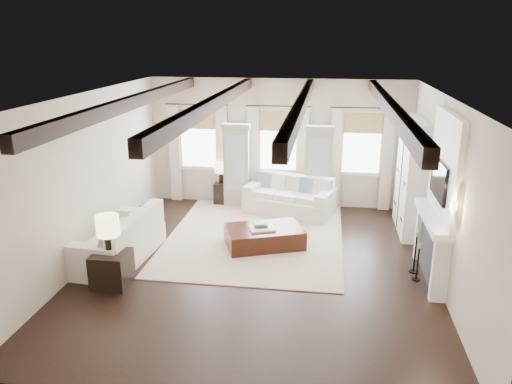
# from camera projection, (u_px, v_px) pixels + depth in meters

# --- Properties ---
(ground) EXTENTS (7.50, 7.50, 0.00)m
(ground) POSITION_uv_depth(u_px,v_px,m) (257.00, 267.00, 9.47)
(ground) COLOR black
(ground) RESTS_ON ground
(room_shell) EXTENTS (6.54, 7.54, 3.22)m
(room_shell) POSITION_uv_depth(u_px,v_px,m) (302.00, 160.00, 9.64)
(room_shell) COLOR beige
(room_shell) RESTS_ON ground
(area_rug) EXTENTS (3.72, 4.55, 0.02)m
(area_rug) POSITION_uv_depth(u_px,v_px,m) (255.00, 237.00, 10.85)
(area_rug) COLOR beige
(area_rug) RESTS_ON ground
(sofa_back) EXTENTS (2.31, 1.54, 0.91)m
(sofa_back) POSITION_uv_depth(u_px,v_px,m) (290.00, 198.00, 12.24)
(sofa_back) COLOR white
(sofa_back) RESTS_ON ground
(sofa_left) EXTENTS (1.15, 2.26, 0.94)m
(sofa_left) POSITION_uv_depth(u_px,v_px,m) (123.00, 242.00, 9.66)
(sofa_left) COLOR white
(sofa_left) RESTS_ON ground
(ottoman) EXTENTS (1.79, 1.46, 0.41)m
(ottoman) POSITION_uv_depth(u_px,v_px,m) (264.00, 237.00, 10.33)
(ottoman) COLOR black
(ottoman) RESTS_ON ground
(tray) EXTENTS (0.60, 0.53, 0.04)m
(tray) POSITION_uv_depth(u_px,v_px,m) (262.00, 228.00, 10.18)
(tray) COLOR white
(tray) RESTS_ON ottoman
(book_lower) EXTENTS (0.31, 0.28, 0.04)m
(book_lower) POSITION_uv_depth(u_px,v_px,m) (261.00, 226.00, 10.22)
(book_lower) COLOR #262628
(book_lower) RESTS_ON tray
(book_upper) EXTENTS (0.27, 0.24, 0.03)m
(book_upper) POSITION_uv_depth(u_px,v_px,m) (259.00, 224.00, 10.23)
(book_upper) COLOR beige
(book_upper) RESTS_ON book_lower
(side_table_front) EXTENTS (0.61, 0.61, 0.61)m
(side_table_front) POSITION_uv_depth(u_px,v_px,m) (112.00, 269.00, 8.70)
(side_table_front) COLOR black
(side_table_front) RESTS_ON ground
(lamp_front) EXTENTS (0.40, 0.40, 0.69)m
(lamp_front) POSITION_uv_depth(u_px,v_px,m) (108.00, 228.00, 8.46)
(lamp_front) COLOR black
(lamp_front) RESTS_ON side_table_front
(side_table_back) EXTENTS (0.37, 0.37, 0.56)m
(side_table_back) POSITION_uv_depth(u_px,v_px,m) (222.00, 193.00, 12.94)
(side_table_back) COLOR black
(side_table_back) RESTS_ON ground
(lamp_back) EXTENTS (0.33, 0.33, 0.58)m
(lamp_back) POSITION_uv_depth(u_px,v_px,m) (221.00, 168.00, 12.74)
(lamp_back) COLOR black
(lamp_back) RESTS_ON side_table_back
(candlestick_near) EXTENTS (0.14, 0.14, 0.71)m
(candlestick_near) POSITION_uv_depth(u_px,v_px,m) (417.00, 265.00, 8.88)
(candlestick_near) COLOR black
(candlestick_near) RESTS_ON ground
(candlestick_far) EXTENTS (0.17, 0.17, 0.82)m
(candlestick_far) POSITION_uv_depth(u_px,v_px,m) (415.00, 255.00, 9.16)
(candlestick_far) COLOR black
(candlestick_far) RESTS_ON ground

